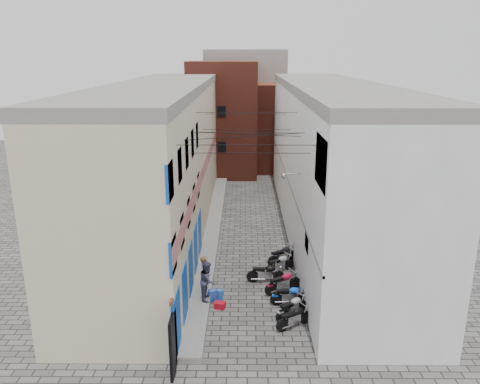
{
  "coord_description": "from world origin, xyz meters",
  "views": [
    {
      "loc": [
        -0.13,
        -14.15,
        10.54
      ],
      "look_at": [
        -0.35,
        11.45,
        3.0
      ],
      "focal_mm": 35.0,
      "sensor_mm": 36.0,
      "label": 1
    }
  ],
  "objects_px": {
    "person_a": "(205,273)",
    "water_jug_near": "(212,295)",
    "motorcycle_d": "(283,281)",
    "water_jug_far": "(220,295)",
    "motorcycle_c": "(290,294)",
    "motorcycle_e": "(266,272)",
    "red_crate": "(220,305)",
    "person_b": "(207,280)",
    "motorcycle_f": "(280,263)",
    "motorcycle_g": "(283,254)",
    "motorcycle_b": "(292,306)",
    "motorcycle_a": "(294,316)"
  },
  "relations": [
    {
      "from": "motorcycle_d",
      "to": "motorcycle_f",
      "type": "distance_m",
      "value": 2.05
    },
    {
      "from": "motorcycle_d",
      "to": "red_crate",
      "type": "relative_size",
      "value": 4.24
    },
    {
      "from": "motorcycle_a",
      "to": "motorcycle_c",
      "type": "relative_size",
      "value": 0.97
    },
    {
      "from": "motorcycle_e",
      "to": "water_jug_near",
      "type": "height_order",
      "value": "motorcycle_e"
    },
    {
      "from": "person_b",
      "to": "motorcycle_a",
      "type": "bearing_deg",
      "value": -114.1
    },
    {
      "from": "motorcycle_a",
      "to": "motorcycle_f",
      "type": "height_order",
      "value": "motorcycle_f"
    },
    {
      "from": "person_b",
      "to": "red_crate",
      "type": "distance_m",
      "value": 1.19
    },
    {
      "from": "water_jug_near",
      "to": "water_jug_far",
      "type": "height_order",
      "value": "water_jug_near"
    },
    {
      "from": "person_b",
      "to": "motorcycle_c",
      "type": "bearing_deg",
      "value": -88.28
    },
    {
      "from": "water_jug_near",
      "to": "person_a",
      "type": "bearing_deg",
      "value": 122.08
    },
    {
      "from": "motorcycle_g",
      "to": "person_b",
      "type": "relative_size",
      "value": 1.05
    },
    {
      "from": "motorcycle_e",
      "to": "water_jug_far",
      "type": "relative_size",
      "value": 3.84
    },
    {
      "from": "motorcycle_c",
      "to": "water_jug_near",
      "type": "bearing_deg",
      "value": -99.26
    },
    {
      "from": "motorcycle_c",
      "to": "motorcycle_d",
      "type": "relative_size",
      "value": 0.93
    },
    {
      "from": "motorcycle_d",
      "to": "motorcycle_f",
      "type": "relative_size",
      "value": 1.07
    },
    {
      "from": "motorcycle_c",
      "to": "motorcycle_e",
      "type": "distance_m",
      "value": 2.3
    },
    {
      "from": "motorcycle_b",
      "to": "motorcycle_g",
      "type": "distance_m",
      "value": 5.22
    },
    {
      "from": "motorcycle_d",
      "to": "person_a",
      "type": "distance_m",
      "value": 3.61
    },
    {
      "from": "motorcycle_f",
      "to": "motorcycle_d",
      "type": "bearing_deg",
      "value": -33.78
    },
    {
      "from": "motorcycle_a",
      "to": "person_b",
      "type": "height_order",
      "value": "person_b"
    },
    {
      "from": "motorcycle_a",
      "to": "water_jug_near",
      "type": "height_order",
      "value": "motorcycle_a"
    },
    {
      "from": "red_crate",
      "to": "motorcycle_a",
      "type": "bearing_deg",
      "value": -25.39
    },
    {
      "from": "motorcycle_d",
      "to": "water_jug_far",
      "type": "height_order",
      "value": "motorcycle_d"
    },
    {
      "from": "motorcycle_g",
      "to": "water_jug_near",
      "type": "distance_m",
      "value": 5.17
    },
    {
      "from": "motorcycle_d",
      "to": "red_crate",
      "type": "xyz_separation_m",
      "value": [
        -2.83,
        -1.45,
        -0.41
      ]
    },
    {
      "from": "person_a",
      "to": "water_jug_far",
      "type": "height_order",
      "value": "person_a"
    },
    {
      "from": "motorcycle_b",
      "to": "person_a",
      "type": "xyz_separation_m",
      "value": [
        -3.78,
        1.91,
        0.56
      ]
    },
    {
      "from": "water_jug_far",
      "to": "motorcycle_a",
      "type": "bearing_deg",
      "value": -35.0
    },
    {
      "from": "water_jug_near",
      "to": "red_crate",
      "type": "bearing_deg",
      "value": -59.01
    },
    {
      "from": "motorcycle_a",
      "to": "red_crate",
      "type": "distance_m",
      "value": 3.4
    },
    {
      "from": "motorcycle_a",
      "to": "water_jug_far",
      "type": "height_order",
      "value": "motorcycle_a"
    },
    {
      "from": "person_a",
      "to": "person_b",
      "type": "bearing_deg",
      "value": -168.24
    },
    {
      "from": "person_a",
      "to": "motorcycle_b",
      "type": "bearing_deg",
      "value": -117.44
    },
    {
      "from": "motorcycle_c",
      "to": "motorcycle_f",
      "type": "xyz_separation_m",
      "value": [
        -0.22,
        3.19,
        0.0
      ]
    },
    {
      "from": "motorcycle_d",
      "to": "motorcycle_b",
      "type": "bearing_deg",
      "value": -22.58
    },
    {
      "from": "water_jug_far",
      "to": "motorcycle_c",
      "type": "bearing_deg",
      "value": -7.56
    },
    {
      "from": "person_a",
      "to": "red_crate",
      "type": "xyz_separation_m",
      "value": [
        0.73,
        -1.19,
        -0.94
      ]
    },
    {
      "from": "red_crate",
      "to": "motorcycle_g",
      "type": "bearing_deg",
      "value": 55.88
    },
    {
      "from": "motorcycle_g",
      "to": "person_a",
      "type": "distance_m",
      "value": 5.06
    },
    {
      "from": "person_a",
      "to": "motorcycle_f",
      "type": "bearing_deg",
      "value": -57.77
    },
    {
      "from": "motorcycle_c",
      "to": "motorcycle_f",
      "type": "distance_m",
      "value": 3.2
    },
    {
      "from": "motorcycle_e",
      "to": "person_a",
      "type": "xyz_separation_m",
      "value": [
        -2.82,
        -1.21,
        0.54
      ]
    },
    {
      "from": "motorcycle_b",
      "to": "motorcycle_d",
      "type": "xyz_separation_m",
      "value": [
        -0.22,
        2.16,
        0.04
      ]
    },
    {
      "from": "motorcycle_c",
      "to": "motorcycle_e",
      "type": "relative_size",
      "value": 0.94
    },
    {
      "from": "person_a",
      "to": "water_jug_near",
      "type": "bearing_deg",
      "value": -148.62
    },
    {
      "from": "person_b",
      "to": "motorcycle_f",
      "type": "bearing_deg",
      "value": -44.54
    },
    {
      "from": "motorcycle_e",
      "to": "water_jug_near",
      "type": "bearing_deg",
      "value": -53.44
    },
    {
      "from": "motorcycle_g",
      "to": "water_jug_near",
      "type": "relative_size",
      "value": 3.65
    },
    {
      "from": "motorcycle_c",
      "to": "motorcycle_g",
      "type": "height_order",
      "value": "motorcycle_g"
    },
    {
      "from": "motorcycle_a",
      "to": "water_jug_far",
      "type": "xyz_separation_m",
      "value": [
        -3.1,
        2.17,
        -0.25
      ]
    }
  ]
}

